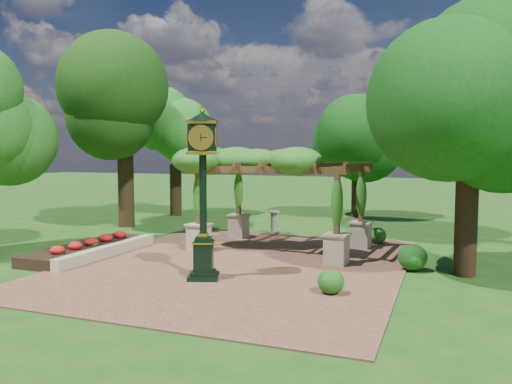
% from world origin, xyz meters
% --- Properties ---
extents(ground, '(120.00, 120.00, 0.00)m').
position_xyz_m(ground, '(0.00, 0.00, 0.00)').
color(ground, '#1E4714').
rests_on(ground, ground).
extents(brick_plaza, '(10.00, 12.00, 0.04)m').
position_xyz_m(brick_plaza, '(0.00, 1.00, 0.02)').
color(brick_plaza, brown).
rests_on(brick_plaza, ground).
extents(border_wall, '(0.35, 5.00, 0.40)m').
position_xyz_m(border_wall, '(-4.60, 0.50, 0.20)').
color(border_wall, '#C6B793').
rests_on(border_wall, ground).
extents(flower_bed, '(1.50, 5.00, 0.36)m').
position_xyz_m(flower_bed, '(-5.50, 0.50, 0.18)').
color(flower_bed, red).
rests_on(flower_bed, ground).
extents(pedestal_clock, '(1.18, 1.18, 4.68)m').
position_xyz_m(pedestal_clock, '(-0.18, -1.08, 2.80)').
color(pedestal_clock, black).
rests_on(pedestal_clock, brick_plaza).
extents(pergola, '(6.20, 4.20, 3.71)m').
position_xyz_m(pergola, '(0.48, 3.77, 3.05)').
color(pergola, tan).
rests_on(pergola, brick_plaza).
extents(sundial, '(0.57, 0.57, 0.99)m').
position_xyz_m(sundial, '(-0.97, 7.18, 0.43)').
color(sundial, gray).
rests_on(sundial, ground).
extents(shrub_front, '(0.85, 0.85, 0.60)m').
position_xyz_m(shrub_front, '(3.44, -1.28, 0.34)').
color(shrub_front, '#1D5217').
rests_on(shrub_front, brick_plaza).
extents(shrub_mid, '(1.10, 1.10, 0.78)m').
position_xyz_m(shrub_mid, '(5.16, 2.07, 0.43)').
color(shrub_mid, '#1A4D15').
rests_on(shrub_mid, brick_plaza).
extents(shrub_back, '(0.92, 0.92, 0.63)m').
position_xyz_m(shrub_back, '(3.61, 6.13, 0.35)').
color(shrub_back, '#235819').
rests_on(shrub_back, brick_plaza).
extents(tree_west_near, '(4.54, 4.54, 9.26)m').
position_xyz_m(tree_west_near, '(-8.25, 6.66, 6.35)').
color(tree_west_near, '#372616').
rests_on(tree_west_near, ground).
extents(tree_west_far, '(3.35, 3.35, 7.47)m').
position_xyz_m(tree_west_far, '(-8.22, 11.28, 5.09)').
color(tree_west_far, '#2F2212').
rests_on(tree_west_far, ground).
extents(tree_north, '(3.84, 3.84, 6.67)m').
position_xyz_m(tree_north, '(1.46, 14.28, 4.57)').
color(tree_north, '#331F14').
rests_on(tree_north, ground).
extents(tree_east_near, '(4.45, 4.45, 7.35)m').
position_xyz_m(tree_east_near, '(6.61, 2.08, 5.06)').
color(tree_east_near, '#351F15').
rests_on(tree_east_near, ground).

